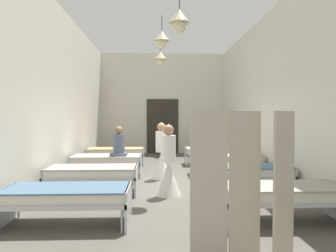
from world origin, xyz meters
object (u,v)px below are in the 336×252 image
bed_left_row_3 (116,152)px  potted_plant (163,135)px  privacy_screen (246,187)px  bed_right_row_1 (246,172)px  bed_left_row_1 (92,173)px  patient_seated_primary (119,145)px  bed_left_row_2 (107,160)px  nurse_near_aisle (161,158)px  bed_right_row_3 (213,152)px  bed_right_row_0 (282,194)px  bed_left_row_0 (66,196)px  bed_right_row_2 (226,160)px  nurse_mid_aisle (168,170)px

bed_left_row_3 → potted_plant: bearing=50.1°
privacy_screen → bed_right_row_1: bearing=51.0°
bed_left_row_1 → bed_left_row_3: size_ratio=1.00×
potted_plant → patient_seated_primary: bearing=-108.2°
bed_left_row_2 → bed_left_row_3: 1.90m
bed_left_row_3 → privacy_screen: 7.39m
nurse_near_aisle → bed_right_row_3: bearing=-83.4°
bed_left_row_3 → bed_right_row_3: same height
bed_right_row_0 → bed_right_row_3: size_ratio=1.00×
bed_right_row_1 → patient_seated_primary: patient_seated_primary is taller
patient_seated_primary → potted_plant: size_ratio=0.56×
bed_left_row_0 → nurse_near_aisle: bearing=66.4°
bed_left_row_0 → bed_right_row_2: bearing=49.0°
bed_left_row_2 → nurse_mid_aisle: (1.61, -2.11, 0.09)m
bed_right_row_0 → patient_seated_primary: bearing=128.5°
bed_left_row_0 → privacy_screen: 2.72m
bed_left_row_0 → bed_right_row_0: (3.30, 0.00, 0.00)m
bed_left_row_1 → bed_right_row_1: bearing=0.0°
nurse_near_aisle → nurse_mid_aisle: same height
bed_right_row_1 → bed_left_row_2: same height
bed_right_row_0 → privacy_screen: privacy_screen is taller
bed_left_row_3 → potted_plant: potted_plant is taller
patient_seated_primary → potted_plant: potted_plant is taller
bed_right_row_0 → bed_right_row_3: (0.00, 5.70, 0.00)m
bed_right_row_2 → potted_plant: potted_plant is taller
bed_right_row_2 → privacy_screen: privacy_screen is taller
bed_left_row_3 → bed_left_row_0: bearing=-90.0°
nurse_near_aisle → bed_right_row_1: bearing=-175.1°
bed_left_row_2 → privacy_screen: (2.35, -5.10, 0.41)m
bed_right_row_1 → patient_seated_primary: bearing=148.5°
potted_plant → privacy_screen: bearing=-85.6°
bed_right_row_1 → bed_right_row_2: bearing=90.0°
bed_left_row_0 → bed_right_row_0: size_ratio=1.00×
bed_right_row_2 → nurse_mid_aisle: nurse_mid_aisle is taller
bed_right_row_0 → potted_plant: (-1.65, 7.68, 0.45)m
bed_left_row_1 → nurse_mid_aisle: nurse_mid_aisle is taller
bed_right_row_1 → bed_right_row_0: bearing=-90.0°
bed_right_row_2 → nurse_near_aisle: bearing=-168.2°
bed_right_row_3 → nurse_mid_aisle: size_ratio=1.28×
bed_left_row_2 → nurse_near_aisle: 1.54m
bed_left_row_0 → nurse_mid_aisle: bearing=46.3°
bed_right_row_2 → bed_left_row_3: bearing=150.1°
bed_right_row_2 → potted_plant: (-1.65, 3.88, 0.45)m
patient_seated_primary → bed_right_row_0: bearing=-51.5°
bed_left_row_0 → patient_seated_primary: patient_seated_primary is taller
bed_right_row_2 → potted_plant: 4.24m
bed_left_row_0 → patient_seated_primary: (0.35, 3.71, 0.43)m
bed_right_row_1 → potted_plant: 6.03m
bed_right_row_1 → bed_right_row_3: same height
bed_left_row_0 → bed_right_row_2: (3.30, 3.80, 0.00)m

